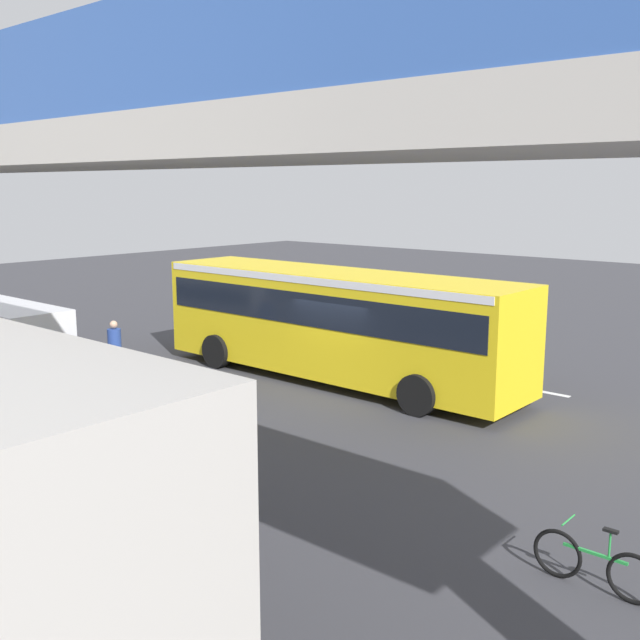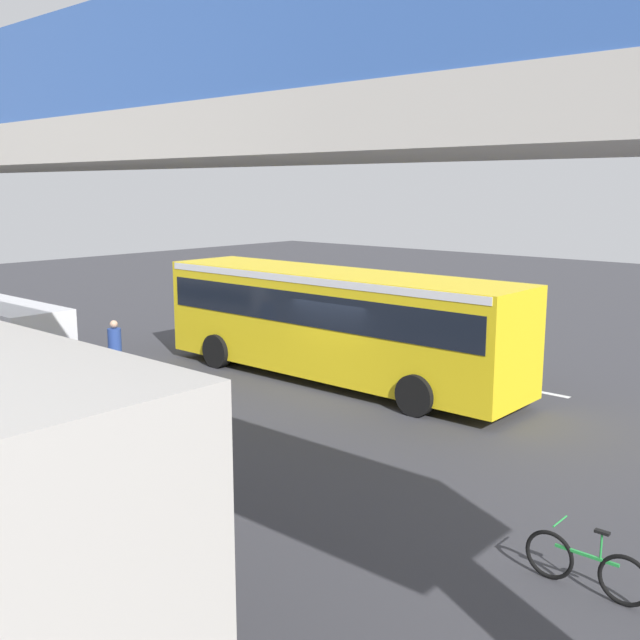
% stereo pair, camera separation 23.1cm
% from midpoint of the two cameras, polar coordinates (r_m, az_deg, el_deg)
% --- Properties ---
extents(ground, '(80.00, 80.00, 0.00)m').
position_cam_midpoint_polar(ground, '(20.27, 1.53, -5.46)').
color(ground, '#38383D').
extents(city_bus, '(11.54, 2.85, 3.15)m').
position_cam_midpoint_polar(city_bus, '(20.90, 0.83, 0.33)').
color(city_bus, yellow).
rests_on(city_bus, ground).
extents(parked_van, '(4.80, 2.17, 2.05)m').
position_cam_midpoint_polar(parked_van, '(23.92, -23.60, -0.98)').
color(parked_van, silver).
rests_on(parked_van, ground).
extents(bicycle_green, '(1.77, 0.44, 0.96)m').
position_cam_midpoint_polar(bicycle_green, '(11.28, 19.99, -17.48)').
color(bicycle_green, black).
rests_on(bicycle_green, ground).
extents(pedestrian, '(0.38, 0.38, 1.79)m').
position_cam_midpoint_polar(pedestrian, '(21.67, -15.97, -2.40)').
color(pedestrian, '#2D2D38').
rests_on(pedestrian, ground).
extents(traffic_sign, '(0.08, 0.60, 2.80)m').
position_cam_midpoint_polar(traffic_sign, '(22.77, 4.19, 1.15)').
color(traffic_sign, slate).
rests_on(traffic_sign, ground).
extents(lane_dash_leftmost, '(2.00, 0.20, 0.01)m').
position_cam_midpoint_polar(lane_dash_leftmost, '(21.04, 16.06, -5.27)').
color(lane_dash_leftmost, silver).
rests_on(lane_dash_leftmost, ground).
extents(lane_dash_left, '(2.00, 0.20, 0.01)m').
position_cam_midpoint_polar(lane_dash_left, '(22.92, 6.95, -3.66)').
color(lane_dash_left, silver).
rests_on(lane_dash_left, ground).
extents(lane_dash_centre, '(2.00, 0.20, 0.01)m').
position_cam_midpoint_polar(lane_dash_centre, '(25.30, -0.58, -2.25)').
color(lane_dash_centre, silver).
rests_on(lane_dash_centre, ground).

